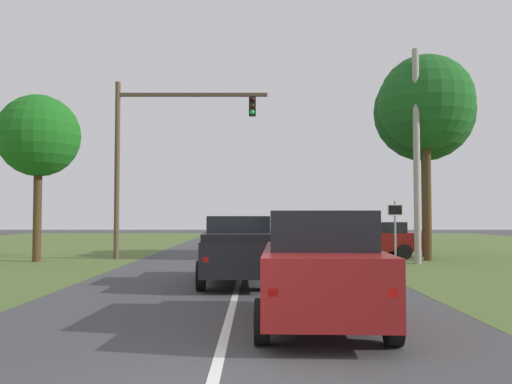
{
  "coord_description": "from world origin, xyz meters",
  "views": [
    {
      "loc": [
        0.52,
        -6.3,
        2.01
      ],
      "look_at": [
        0.45,
        13.43,
        2.85
      ],
      "focal_mm": 38.46,
      "sensor_mm": 36.0,
      "label": 1
    }
  ],
  "objects_px": {
    "utility_pole_right": "(419,155)",
    "keep_moving_sign": "(397,225)",
    "traffic_light": "(157,143)",
    "oak_tree_right": "(428,103)",
    "red_suv_near": "(322,266)",
    "pickup_truck_lead": "(240,249)",
    "extra_tree_2": "(426,112)",
    "crossing_suv_far": "(373,239)",
    "extra_tree_1": "(41,137)"
  },
  "relations": [
    {
      "from": "keep_moving_sign",
      "to": "extra_tree_2",
      "type": "distance_m",
      "value": 8.21
    },
    {
      "from": "traffic_light",
      "to": "extra_tree_1",
      "type": "bearing_deg",
      "value": -163.67
    },
    {
      "from": "utility_pole_right",
      "to": "extra_tree_1",
      "type": "relative_size",
      "value": 1.23
    },
    {
      "from": "extra_tree_2",
      "to": "utility_pole_right",
      "type": "bearing_deg",
      "value": -111.52
    },
    {
      "from": "red_suv_near",
      "to": "pickup_truck_lead",
      "type": "height_order",
      "value": "red_suv_near"
    },
    {
      "from": "pickup_truck_lead",
      "to": "utility_pole_right",
      "type": "height_order",
      "value": "utility_pole_right"
    },
    {
      "from": "keep_moving_sign",
      "to": "extra_tree_2",
      "type": "bearing_deg",
      "value": 62.1
    },
    {
      "from": "red_suv_near",
      "to": "utility_pole_right",
      "type": "bearing_deg",
      "value": 66.41
    },
    {
      "from": "traffic_light",
      "to": "utility_pole_right",
      "type": "height_order",
      "value": "utility_pole_right"
    },
    {
      "from": "red_suv_near",
      "to": "pickup_truck_lead",
      "type": "xyz_separation_m",
      "value": [
        -1.7,
        6.17,
        -0.07
      ]
    },
    {
      "from": "utility_pole_right",
      "to": "extra_tree_2",
      "type": "bearing_deg",
      "value": 68.48
    },
    {
      "from": "keep_moving_sign",
      "to": "extra_tree_2",
      "type": "relative_size",
      "value": 0.27
    },
    {
      "from": "traffic_light",
      "to": "crossing_suv_far",
      "type": "height_order",
      "value": "traffic_light"
    },
    {
      "from": "pickup_truck_lead",
      "to": "traffic_light",
      "type": "relative_size",
      "value": 0.66
    },
    {
      "from": "pickup_truck_lead",
      "to": "extra_tree_1",
      "type": "xyz_separation_m",
      "value": [
        -9.04,
        7.66,
        4.46
      ]
    },
    {
      "from": "keep_moving_sign",
      "to": "pickup_truck_lead",
      "type": "bearing_deg",
      "value": -139.3
    },
    {
      "from": "traffic_light",
      "to": "extra_tree_2",
      "type": "height_order",
      "value": "extra_tree_2"
    },
    {
      "from": "utility_pole_right",
      "to": "extra_tree_1",
      "type": "xyz_separation_m",
      "value": [
        -16.28,
        1.13,
        0.96
      ]
    },
    {
      "from": "oak_tree_right",
      "to": "pickup_truck_lead",
      "type": "bearing_deg",
      "value": -134.91
    },
    {
      "from": "oak_tree_right",
      "to": "crossing_suv_far",
      "type": "height_order",
      "value": "oak_tree_right"
    },
    {
      "from": "traffic_light",
      "to": "oak_tree_right",
      "type": "xyz_separation_m",
      "value": [
        12.39,
        -0.85,
        1.68
      ]
    },
    {
      "from": "red_suv_near",
      "to": "oak_tree_right",
      "type": "relative_size",
      "value": 0.53
    },
    {
      "from": "keep_moving_sign",
      "to": "red_suv_near",
      "type": "bearing_deg",
      "value": -110.66
    },
    {
      "from": "keep_moving_sign",
      "to": "oak_tree_right",
      "type": "bearing_deg",
      "value": 54.16
    },
    {
      "from": "red_suv_near",
      "to": "keep_moving_sign",
      "type": "xyz_separation_m",
      "value": [
        4.26,
        11.3,
        0.56
      ]
    },
    {
      "from": "keep_moving_sign",
      "to": "extra_tree_2",
      "type": "height_order",
      "value": "extra_tree_2"
    },
    {
      "from": "keep_moving_sign",
      "to": "extra_tree_1",
      "type": "distance_m",
      "value": 15.68
    },
    {
      "from": "pickup_truck_lead",
      "to": "extra_tree_1",
      "type": "bearing_deg",
      "value": 139.7
    },
    {
      "from": "pickup_truck_lead",
      "to": "red_suv_near",
      "type": "bearing_deg",
      "value": -74.61
    },
    {
      "from": "red_suv_near",
      "to": "utility_pole_right",
      "type": "height_order",
      "value": "utility_pole_right"
    },
    {
      "from": "red_suv_near",
      "to": "extra_tree_2",
      "type": "height_order",
      "value": "extra_tree_2"
    },
    {
      "from": "crossing_suv_far",
      "to": "extra_tree_1",
      "type": "relative_size",
      "value": 0.62
    },
    {
      "from": "pickup_truck_lead",
      "to": "oak_tree_right",
      "type": "xyz_separation_m",
      "value": [
        8.2,
        8.23,
        6.05
      ]
    },
    {
      "from": "pickup_truck_lead",
      "to": "utility_pole_right",
      "type": "relative_size",
      "value": 0.61
    },
    {
      "from": "oak_tree_right",
      "to": "extra_tree_2",
      "type": "xyz_separation_m",
      "value": [
        0.62,
        2.3,
        0.06
      ]
    },
    {
      "from": "keep_moving_sign",
      "to": "crossing_suv_far",
      "type": "bearing_deg",
      "value": 89.46
    },
    {
      "from": "traffic_light",
      "to": "keep_moving_sign",
      "type": "height_order",
      "value": "traffic_light"
    },
    {
      "from": "traffic_light",
      "to": "oak_tree_right",
      "type": "bearing_deg",
      "value": -3.95
    },
    {
      "from": "red_suv_near",
      "to": "extra_tree_2",
      "type": "relative_size",
      "value": 0.51
    },
    {
      "from": "utility_pole_right",
      "to": "red_suv_near",
      "type": "bearing_deg",
      "value": -113.59
    },
    {
      "from": "keep_moving_sign",
      "to": "oak_tree_right",
      "type": "height_order",
      "value": "oak_tree_right"
    },
    {
      "from": "crossing_suv_far",
      "to": "utility_pole_right",
      "type": "distance_m",
      "value": 5.05
    },
    {
      "from": "keep_moving_sign",
      "to": "extra_tree_2",
      "type": "xyz_separation_m",
      "value": [
        2.86,
        5.4,
        5.48
      ]
    },
    {
      "from": "oak_tree_right",
      "to": "crossing_suv_far",
      "type": "distance_m",
      "value": 6.73
    },
    {
      "from": "traffic_light",
      "to": "oak_tree_right",
      "type": "relative_size",
      "value": 0.89
    },
    {
      "from": "traffic_light",
      "to": "crossing_suv_far",
      "type": "relative_size",
      "value": 1.83
    },
    {
      "from": "extra_tree_1",
      "to": "extra_tree_2",
      "type": "xyz_separation_m",
      "value": [
        17.86,
        2.87,
        1.65
      ]
    },
    {
      "from": "oak_tree_right",
      "to": "extra_tree_1",
      "type": "xyz_separation_m",
      "value": [
        -17.23,
        -0.56,
        -1.58
      ]
    },
    {
      "from": "utility_pole_right",
      "to": "keep_moving_sign",
      "type": "bearing_deg",
      "value": -132.44
    },
    {
      "from": "utility_pole_right",
      "to": "extra_tree_2",
      "type": "xyz_separation_m",
      "value": [
        1.58,
        4.0,
        2.61
      ]
    }
  ]
}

